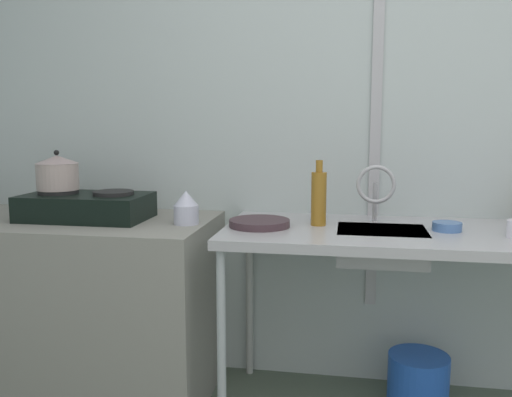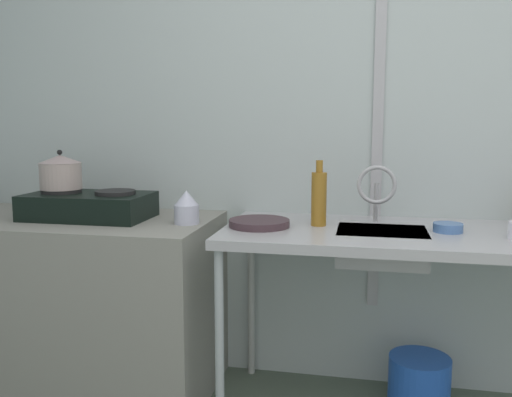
{
  "view_description": "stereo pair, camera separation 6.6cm",
  "coord_description": "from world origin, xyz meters",
  "px_view_note": "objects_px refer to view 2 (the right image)",
  "views": [
    {
      "loc": [
        -0.18,
        -0.86,
        1.28
      ],
      "look_at": [
        -0.58,
        1.41,
        0.95
      ],
      "focal_mm": 37.9,
      "sensor_mm": 36.0,
      "label": 1
    },
    {
      "loc": [
        -0.12,
        -0.84,
        1.28
      ],
      "look_at": [
        -0.58,
        1.41,
        0.95
      ],
      "focal_mm": 37.9,
      "sensor_mm": 36.0,
      "label": 2
    }
  ],
  "objects_px": {
    "stove": "(89,205)",
    "faucet": "(377,187)",
    "percolator": "(187,207)",
    "pot_on_left_burner": "(61,172)",
    "frying_pan": "(259,223)",
    "bottle_by_sink": "(319,198)",
    "bucket_on_floor": "(419,385)",
    "small_bowl_on_drainboard": "(448,228)",
    "sink_basin": "(381,246)"
  },
  "relations": [
    {
      "from": "small_bowl_on_drainboard",
      "to": "bucket_on_floor",
      "type": "relative_size",
      "value": 0.44
    },
    {
      "from": "pot_on_left_burner",
      "to": "small_bowl_on_drainboard",
      "type": "xyz_separation_m",
      "value": [
        1.72,
        0.01,
        -0.2
      ]
    },
    {
      "from": "pot_on_left_burner",
      "to": "small_bowl_on_drainboard",
      "type": "relative_size",
      "value": 1.63
    },
    {
      "from": "sink_basin",
      "to": "stove",
      "type": "bearing_deg",
      "value": 179.77
    },
    {
      "from": "faucet",
      "to": "sink_basin",
      "type": "bearing_deg",
      "value": -77.06
    },
    {
      "from": "faucet",
      "to": "stove",
      "type": "bearing_deg",
      "value": -175.46
    },
    {
      "from": "stove",
      "to": "faucet",
      "type": "height_order",
      "value": "faucet"
    },
    {
      "from": "percolator",
      "to": "pot_on_left_burner",
      "type": "bearing_deg",
      "value": 176.99
    },
    {
      "from": "percolator",
      "to": "small_bowl_on_drainboard",
      "type": "height_order",
      "value": "percolator"
    },
    {
      "from": "percolator",
      "to": "bottle_by_sink",
      "type": "relative_size",
      "value": 0.52
    },
    {
      "from": "percolator",
      "to": "bottle_by_sink",
      "type": "height_order",
      "value": "bottle_by_sink"
    },
    {
      "from": "percolator",
      "to": "small_bowl_on_drainboard",
      "type": "distance_m",
      "value": 1.1
    },
    {
      "from": "bucket_on_floor",
      "to": "small_bowl_on_drainboard",
      "type": "bearing_deg",
      "value": -37.13
    },
    {
      "from": "pot_on_left_burner",
      "to": "sink_basin",
      "type": "height_order",
      "value": "pot_on_left_burner"
    },
    {
      "from": "percolator",
      "to": "faucet",
      "type": "relative_size",
      "value": 0.57
    },
    {
      "from": "stove",
      "to": "small_bowl_on_drainboard",
      "type": "height_order",
      "value": "stove"
    },
    {
      "from": "percolator",
      "to": "bucket_on_floor",
      "type": "relative_size",
      "value": 0.55
    },
    {
      "from": "frying_pan",
      "to": "bucket_on_floor",
      "type": "height_order",
      "value": "frying_pan"
    },
    {
      "from": "stove",
      "to": "faucet",
      "type": "xyz_separation_m",
      "value": [
        1.3,
        0.1,
        0.1
      ]
    },
    {
      "from": "sink_basin",
      "to": "frying_pan",
      "type": "bearing_deg",
      "value": -176.93
    },
    {
      "from": "pot_on_left_burner",
      "to": "frying_pan",
      "type": "distance_m",
      "value": 0.97
    },
    {
      "from": "percolator",
      "to": "bucket_on_floor",
      "type": "xyz_separation_m",
      "value": [
        1.02,
        0.1,
        -0.77
      ]
    },
    {
      "from": "pot_on_left_burner",
      "to": "stove",
      "type": "bearing_deg",
      "value": 0.0
    },
    {
      "from": "sink_basin",
      "to": "small_bowl_on_drainboard",
      "type": "height_order",
      "value": "small_bowl_on_drainboard"
    },
    {
      "from": "pot_on_left_burner",
      "to": "faucet",
      "type": "bearing_deg",
      "value": 4.12
    },
    {
      "from": "faucet",
      "to": "frying_pan",
      "type": "relative_size",
      "value": 1.0
    },
    {
      "from": "stove",
      "to": "faucet",
      "type": "relative_size",
      "value": 2.16
    },
    {
      "from": "stove",
      "to": "percolator",
      "type": "height_order",
      "value": "percolator"
    },
    {
      "from": "bottle_by_sink",
      "to": "bucket_on_floor",
      "type": "relative_size",
      "value": 1.06
    },
    {
      "from": "faucet",
      "to": "bottle_by_sink",
      "type": "bearing_deg",
      "value": -165.7
    },
    {
      "from": "pot_on_left_burner",
      "to": "frying_pan",
      "type": "relative_size",
      "value": 0.74
    },
    {
      "from": "faucet",
      "to": "percolator",
      "type": "bearing_deg",
      "value": -170.51
    },
    {
      "from": "bottle_by_sink",
      "to": "sink_basin",
      "type": "bearing_deg",
      "value": -10.01
    },
    {
      "from": "percolator",
      "to": "sink_basin",
      "type": "distance_m",
      "value": 0.85
    },
    {
      "from": "faucet",
      "to": "bucket_on_floor",
      "type": "relative_size",
      "value": 0.98
    },
    {
      "from": "faucet",
      "to": "frying_pan",
      "type": "distance_m",
      "value": 0.53
    },
    {
      "from": "bottle_by_sink",
      "to": "bucket_on_floor",
      "type": "bearing_deg",
      "value": 3.72
    },
    {
      "from": "frying_pan",
      "to": "small_bowl_on_drainboard",
      "type": "height_order",
      "value": "small_bowl_on_drainboard"
    },
    {
      "from": "stove",
      "to": "bucket_on_floor",
      "type": "bearing_deg",
      "value": 2.69
    },
    {
      "from": "frying_pan",
      "to": "faucet",
      "type": "bearing_deg",
      "value": 15.59
    },
    {
      "from": "frying_pan",
      "to": "bucket_on_floor",
      "type": "xyz_separation_m",
      "value": [
        0.69,
        0.1,
        -0.72
      ]
    },
    {
      "from": "stove",
      "to": "frying_pan",
      "type": "bearing_deg",
      "value": -2.33
    },
    {
      "from": "stove",
      "to": "bottle_by_sink",
      "type": "xyz_separation_m",
      "value": [
        1.06,
        0.04,
        0.06
      ]
    },
    {
      "from": "stove",
      "to": "sink_basin",
      "type": "bearing_deg",
      "value": -0.23
    },
    {
      "from": "small_bowl_on_drainboard",
      "to": "bucket_on_floor",
      "type": "bearing_deg",
      "value": 142.87
    },
    {
      "from": "sink_basin",
      "to": "frying_pan",
      "type": "xyz_separation_m",
      "value": [
        -0.51,
        -0.03,
        0.08
      ]
    },
    {
      "from": "pot_on_left_burner",
      "to": "percolator",
      "type": "height_order",
      "value": "pot_on_left_burner"
    },
    {
      "from": "stove",
      "to": "percolator",
      "type": "distance_m",
      "value": 0.49
    },
    {
      "from": "stove",
      "to": "faucet",
      "type": "distance_m",
      "value": 1.31
    },
    {
      "from": "stove",
      "to": "small_bowl_on_drainboard",
      "type": "distance_m",
      "value": 1.58
    }
  ]
}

